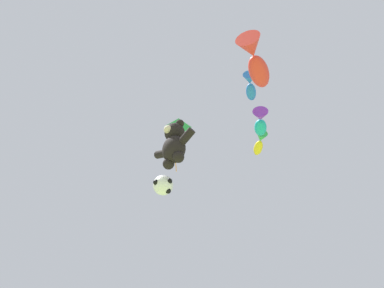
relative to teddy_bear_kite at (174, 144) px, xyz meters
The scene contains 7 objects.
teddy_bear_kite is the anchor object (origin of this frame).
soccer_ball_kite 1.55m from the teddy_bear_kite, 160.35° to the left, with size 0.80×0.80×0.74m.
fish_kite_crimson 4.70m from the teddy_bear_kite, 19.91° to the left, with size 1.77×2.60×0.98m.
fish_kite_cobalt 5.00m from the teddy_bear_kite, 50.12° to the left, with size 1.21×1.48×0.55m.
fish_kite_teal 5.56m from the teddy_bear_kite, 73.52° to the left, with size 1.44×1.61×0.72m.
fish_kite_goldfin 6.98m from the teddy_bear_kite, 89.35° to the left, with size 1.54×1.44×0.56m.
diamond_kite 3.13m from the teddy_bear_kite, 133.98° to the left, with size 0.79×0.90×3.05m.
Camera 1 is at (7.52, -0.22, 1.14)m, focal length 35.00 mm.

